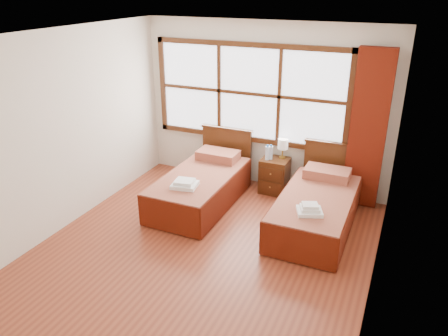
% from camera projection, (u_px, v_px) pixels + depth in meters
% --- Properties ---
extents(floor, '(4.50, 4.50, 0.00)m').
position_uv_depth(floor, '(202.00, 252.00, 5.44)').
color(floor, brown).
rests_on(floor, ground).
extents(ceiling, '(4.50, 4.50, 0.00)m').
position_uv_depth(ceiling, '(196.00, 36.00, 4.42)').
color(ceiling, white).
rests_on(ceiling, wall_back).
extents(wall_back, '(4.00, 0.00, 4.00)m').
position_uv_depth(wall_back, '(264.00, 107.00, 6.82)').
color(wall_back, silver).
rests_on(wall_back, floor).
extents(wall_left, '(0.00, 4.50, 4.50)m').
position_uv_depth(wall_left, '(62.00, 132.00, 5.67)').
color(wall_left, silver).
rests_on(wall_left, floor).
extents(wall_right, '(0.00, 4.50, 4.50)m').
position_uv_depth(wall_right, '(385.00, 186.00, 4.19)').
color(wall_right, silver).
rests_on(wall_right, floor).
extents(window, '(3.16, 0.06, 1.56)m').
position_uv_depth(window, '(249.00, 93.00, 6.80)').
color(window, white).
rests_on(window, wall_back).
extents(curtain, '(0.50, 0.16, 2.30)m').
position_uv_depth(curtain, '(368.00, 130.00, 6.16)').
color(curtain, '#611709').
rests_on(curtain, wall_back).
extents(bed_left, '(0.95, 1.97, 0.92)m').
position_uv_depth(bed_left, '(202.00, 186.00, 6.56)').
color(bed_left, '#44220E').
rests_on(bed_left, floor).
extents(bed_right, '(0.95, 1.97, 0.91)m').
position_uv_depth(bed_right, '(316.00, 208.00, 5.91)').
color(bed_right, '#44220E').
rests_on(bed_right, floor).
extents(nightstand, '(0.42, 0.42, 0.56)m').
position_uv_depth(nightstand, '(274.00, 176.00, 6.90)').
color(nightstand, '#48240F').
rests_on(nightstand, floor).
extents(towels_left, '(0.38, 0.35, 0.10)m').
position_uv_depth(towels_left, '(185.00, 184.00, 6.03)').
color(towels_left, white).
rests_on(towels_left, bed_left).
extents(towels_right, '(0.38, 0.36, 0.13)m').
position_uv_depth(towels_right, '(310.00, 210.00, 5.34)').
color(towels_right, white).
rests_on(towels_right, bed_right).
extents(lamp, '(0.16, 0.16, 0.31)m').
position_uv_depth(lamp, '(283.00, 145.00, 6.76)').
color(lamp, gold).
rests_on(lamp, nightstand).
extents(bottle_near, '(0.06, 0.06, 0.24)m').
position_uv_depth(bottle_near, '(267.00, 153.00, 6.73)').
color(bottle_near, silver).
rests_on(bottle_near, nightstand).
extents(bottle_far, '(0.06, 0.06, 0.24)m').
position_uv_depth(bottle_far, '(271.00, 152.00, 6.75)').
color(bottle_far, silver).
rests_on(bottle_far, nightstand).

